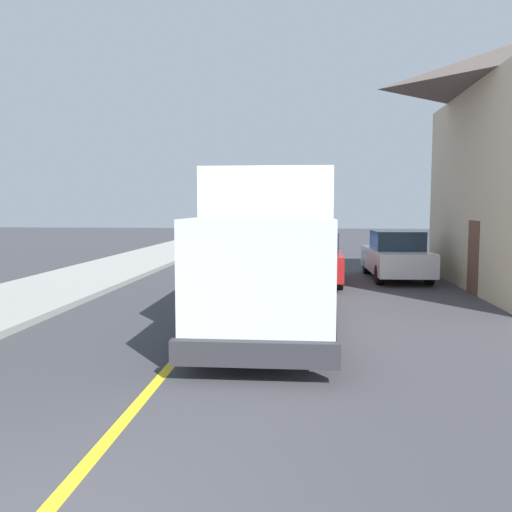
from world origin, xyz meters
TOP-DOWN VIEW (x-y plane):
  - centre_line_yellow at (0.00, 10.00)m, footprint 0.16×56.00m
  - box_truck at (1.35, 7.85)m, footprint 2.45×7.20m
  - parked_car_near at (2.36, 14.24)m, footprint 1.90×4.44m
  - parked_car_mid at (1.62, 20.81)m, footprint 1.94×4.46m
  - parked_car_far at (2.45, 26.39)m, footprint 1.81×4.40m
  - parked_van_across at (5.20, 15.39)m, footprint 1.93×4.45m

SIDE VIEW (x-z plane):
  - centre_line_yellow at x=0.00m, z-range 0.00..0.01m
  - parked_car_near at x=2.36m, z-range -0.04..1.63m
  - parked_car_mid at x=1.62m, z-range -0.04..1.63m
  - parked_car_far at x=2.45m, z-range -0.04..1.63m
  - parked_van_across at x=5.20m, z-range -0.04..1.63m
  - box_truck at x=1.35m, z-range 0.17..3.37m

